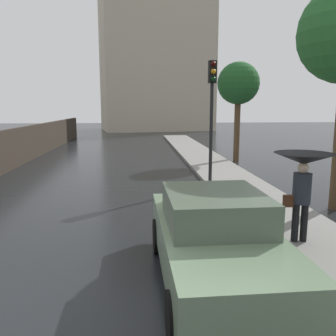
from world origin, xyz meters
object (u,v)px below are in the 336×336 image
at_px(pedestrian_with_umbrella_near, 303,170).
at_px(street_tree_near, 238,85).
at_px(traffic_light, 212,99).
at_px(car_green_mid_road, 215,239).

xyz_separation_m(pedestrian_with_umbrella_near, street_tree_near, (1.91, 11.46, 2.34)).
distance_m(traffic_light, street_tree_near, 6.39).
bearing_deg(car_green_mid_road, street_tree_near, 71.94).
bearing_deg(traffic_light, pedestrian_with_umbrella_near, -83.36).
distance_m(car_green_mid_road, street_tree_near, 13.78).
distance_m(car_green_mid_road, traffic_light, 7.54).
relative_size(traffic_light, street_tree_near, 0.83).
relative_size(car_green_mid_road, pedestrian_with_umbrella_near, 2.31).
distance_m(pedestrian_with_umbrella_near, traffic_light, 5.91).
bearing_deg(street_tree_near, pedestrian_with_umbrella_near, -99.48).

